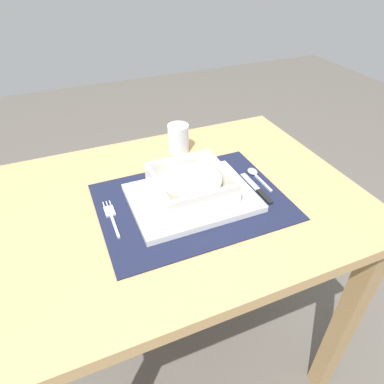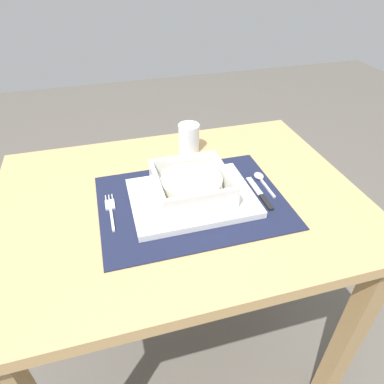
% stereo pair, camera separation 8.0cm
% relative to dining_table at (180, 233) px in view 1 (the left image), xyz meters
% --- Properties ---
extents(ground_plane, '(6.00, 6.00, 0.00)m').
position_rel_dining_table_xyz_m(ground_plane, '(0.00, 0.00, -0.61)').
color(ground_plane, '#59544C').
extents(dining_table, '(0.89, 0.65, 0.72)m').
position_rel_dining_table_xyz_m(dining_table, '(0.00, 0.00, 0.00)').
color(dining_table, tan).
rests_on(dining_table, ground).
extents(placemat, '(0.44, 0.33, 0.00)m').
position_rel_dining_table_xyz_m(placemat, '(0.02, -0.03, 0.12)').
color(placemat, '#191E38').
rests_on(placemat, dining_table).
extents(serving_plate, '(0.29, 0.21, 0.02)m').
position_rel_dining_table_xyz_m(serving_plate, '(0.02, -0.03, 0.13)').
color(serving_plate, white).
rests_on(serving_plate, placemat).
extents(porridge_bowl, '(0.17, 0.17, 0.05)m').
position_rel_dining_table_xyz_m(porridge_bowl, '(0.03, -0.02, 0.16)').
color(porridge_bowl, white).
rests_on(porridge_bowl, serving_plate).
extents(fork, '(0.02, 0.13, 0.00)m').
position_rel_dining_table_xyz_m(fork, '(-0.17, -0.01, 0.12)').
color(fork, silver).
rests_on(fork, placemat).
extents(spoon, '(0.02, 0.11, 0.01)m').
position_rel_dining_table_xyz_m(spoon, '(0.22, 0.01, 0.13)').
color(spoon, silver).
rests_on(spoon, placemat).
extents(butter_knife, '(0.01, 0.13, 0.01)m').
position_rel_dining_table_xyz_m(butter_knife, '(0.19, -0.06, 0.12)').
color(butter_knife, black).
rests_on(butter_knife, placemat).
extents(drinking_glass, '(0.06, 0.06, 0.08)m').
position_rel_dining_table_xyz_m(drinking_glass, '(0.08, 0.21, 0.16)').
color(drinking_glass, white).
rests_on(drinking_glass, dining_table).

